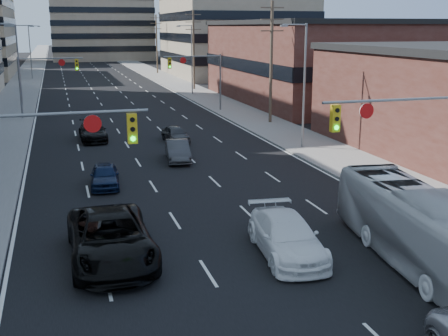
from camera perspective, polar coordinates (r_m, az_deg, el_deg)
The scene contains 24 objects.
road_surface at distance 142.71m, azimuth -14.09°, elevation 10.22°, with size 18.00×300.00×0.02m, color black.
sidewalk_left at distance 142.64m, azimuth -18.78°, elevation 9.93°, with size 5.00×300.00×0.15m, color slate.
sidewalk_right at distance 143.71m, azimuth -9.44°, elevation 10.50°, with size 5.00×300.00×0.15m, color slate.
storefront_right_mid at distance 69.55m, azimuth 9.77°, elevation 10.45°, with size 20.00×30.00×9.00m, color #472119.
office_right_far at distance 105.18m, azimuth 0.97°, elevation 13.20°, with size 22.00×28.00×14.00m, color gray.
bg_block_right at distance 147.47m, azimuth -1.41°, elevation 13.08°, with size 22.00×22.00×12.00m, color gray.
signal_near_left at distance 20.78m, azimuth -18.43°, elevation 1.13°, with size 6.59×0.33×6.00m.
signal_near_right at distance 25.09m, azimuth 17.95°, elevation 3.31°, with size 6.59×0.33×6.00m.
signal_far_left at distance 57.47m, azimuth -17.78°, elevation 9.05°, with size 6.09×0.33×6.00m.
signal_far_right at distance 59.22m, azimuth -2.56°, elevation 9.83°, with size 6.09×0.33×6.00m.
utility_pole_block at distance 51.92m, azimuth 4.82°, elevation 10.82°, with size 2.20×0.28×11.00m.
utility_pole_midblock at distance 80.58m, azimuth -3.10°, elevation 12.02°, with size 2.20×0.28×11.00m.
utility_pole_distant at distance 109.96m, azimuth -6.86°, elevation 12.50°, with size 2.20×0.28×11.00m.
streetlight_left_mid at distance 67.50m, azimuth -20.01°, elevation 10.18°, with size 2.03×0.22×9.00m.
streetlight_left_far at distance 102.43m, azimuth -19.01°, elevation 11.33°, with size 2.03×0.22×9.00m.
streetlight_right_near at distance 41.14m, azimuth 7.98°, elevation 8.86°, with size 2.03×0.22×9.00m.
streetlight_right_far at distance 74.35m, azimuth -3.41°, elevation 11.28°, with size 2.03×0.22×9.00m.
black_pickup at distance 21.99m, azimuth -11.44°, elevation -6.99°, with size 3.07×6.65×1.85m, color black.
white_van at distance 22.26m, azimuth 6.38°, elevation -6.91°, with size 2.20×5.41×1.57m, color white.
transit_bus at distance 22.28m, azimuth 19.26°, elevation -5.79°, with size 2.45×10.45×2.91m, color silver.
sedan_blue at distance 32.14m, azimuth -12.02°, elevation -0.75°, with size 1.55×3.85×1.31m, color #0D1834.
sedan_grey_center at distance 37.70m, azimuth -4.73°, elevation 1.76°, with size 1.46×4.18×1.38m, color #333436.
sedan_black_far at distance 45.59m, azimuth -13.18°, elevation 3.63°, with size 2.01×4.93×1.43m, color black.
sedan_grey_right at distance 43.93m, azimuth -4.95°, elevation 3.46°, with size 1.51×3.75×1.28m, color #363639.
Camera 1 is at (-6.64, -12.29, 8.75)m, focal length 45.00 mm.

